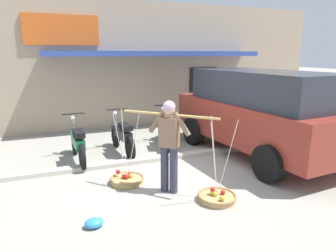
# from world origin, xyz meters

# --- Properties ---
(ground_plane) EXTENTS (90.00, 90.00, 0.00)m
(ground_plane) POSITION_xyz_m (0.00, 0.00, 0.00)
(ground_plane) COLOR #9E998C
(sidewalk_curb) EXTENTS (20.00, 0.24, 0.10)m
(sidewalk_curb) POSITION_xyz_m (0.00, 0.70, 0.05)
(sidewalk_curb) COLOR #BAB4A5
(sidewalk_curb) RESTS_ON ground
(fruit_vendor) EXTENTS (1.31, 1.34, 1.70)m
(fruit_vendor) POSITION_xyz_m (-0.39, -0.97, 0.98)
(fruit_vendor) COLOR #38384C
(fruit_vendor) RESTS_ON ground
(fruit_basket_left_side) EXTENTS (0.68, 0.68, 1.45)m
(fruit_basket_left_side) POSITION_xyz_m (0.25, -1.63, 0.07)
(fruit_basket_left_side) COLOR tan
(fruit_basket_left_side) RESTS_ON ground
(fruit_basket_right_side) EXTENTS (0.68, 0.68, 1.45)m
(fruit_basket_right_side) POSITION_xyz_m (-1.03, -0.31, 0.08)
(fruit_basket_right_side) COLOR tan
(fruit_basket_right_side) RESTS_ON ground
(motorcycle_nearest_shop) EXTENTS (0.54, 1.82, 1.09)m
(motorcycle_nearest_shop) POSITION_xyz_m (-1.79, 1.31, 0.45)
(motorcycle_nearest_shop) COLOR black
(motorcycle_nearest_shop) RESTS_ON ground
(motorcycle_second_in_row) EXTENTS (0.54, 1.82, 1.09)m
(motorcycle_second_in_row) POSITION_xyz_m (-0.66, 1.56, 0.45)
(motorcycle_second_in_row) COLOR black
(motorcycle_second_in_row) RESTS_ON ground
(motorcycle_third_in_row) EXTENTS (0.58, 1.80, 1.09)m
(motorcycle_third_in_row) POSITION_xyz_m (0.60, 1.72, 0.45)
(motorcycle_third_in_row) COLOR black
(motorcycle_third_in_row) RESTS_ON ground
(parked_truck) EXTENTS (2.45, 4.94, 2.10)m
(parked_truck) POSITION_xyz_m (2.45, 0.22, 1.13)
(parked_truck) COLOR maroon
(parked_truck) RESTS_ON ground
(storefront_building) EXTENTS (13.00, 6.00, 4.20)m
(storefront_building) POSITION_xyz_m (1.12, 6.82, 2.10)
(storefront_building) COLOR tan
(storefront_building) RESTS_ON ground
(plastic_litter_bag) EXTENTS (0.28, 0.22, 0.14)m
(plastic_litter_bag) POSITION_xyz_m (-1.86, -1.70, 0.07)
(plastic_litter_bag) COLOR #3393D1
(plastic_litter_bag) RESTS_ON ground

